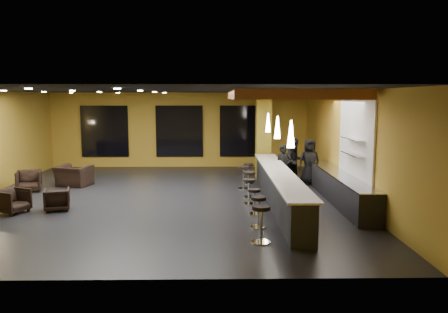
{
  "coord_description": "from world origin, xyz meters",
  "views": [
    {
      "loc": [
        1.76,
        -14.05,
        3.27
      ],
      "look_at": [
        2.0,
        0.5,
        1.3
      ],
      "focal_mm": 35.0,
      "sensor_mm": 36.0,
      "label": 1
    }
  ],
  "objects_px": {
    "bar_stool_0": "(261,219)",
    "bar_stool_4": "(249,181)",
    "pendant_1": "(277,127)",
    "armchair_c": "(29,181)",
    "bar_counter": "(279,189)",
    "column": "(263,135)",
    "bar_stool_2": "(254,198)",
    "armchair_a": "(13,201)",
    "bar_stool_1": "(258,208)",
    "bar_stool_5": "(244,175)",
    "staff_c": "(309,162)",
    "bar_stool_3": "(249,188)",
    "bar_stool_6": "(249,171)",
    "pendant_0": "(291,134)",
    "armchair_d": "(74,176)",
    "staff_a": "(284,167)",
    "pendant_2": "(268,123)",
    "prep_counter": "(339,188)",
    "armchair_b": "(57,199)",
    "staff_b": "(295,161)"
  },
  "relations": [
    {
      "from": "bar_stool_2",
      "to": "staff_c",
      "type": "bearing_deg",
      "value": 60.02
    },
    {
      "from": "bar_counter",
      "to": "column",
      "type": "height_order",
      "value": "column"
    },
    {
      "from": "column",
      "to": "bar_stool_4",
      "type": "distance_m",
      "value": 3.89
    },
    {
      "from": "prep_counter",
      "to": "bar_stool_1",
      "type": "height_order",
      "value": "prep_counter"
    },
    {
      "from": "bar_stool_1",
      "to": "bar_stool_4",
      "type": "xyz_separation_m",
      "value": [
        0.0,
        3.35,
        0.04
      ]
    },
    {
      "from": "armchair_c",
      "to": "staff_b",
      "type": "bearing_deg",
      "value": -10.38
    },
    {
      "from": "pendant_1",
      "to": "staff_a",
      "type": "xyz_separation_m",
      "value": [
        0.5,
        1.84,
        -1.55
      ]
    },
    {
      "from": "bar_stool_0",
      "to": "bar_stool_2",
      "type": "distance_m",
      "value": 2.44
    },
    {
      "from": "prep_counter",
      "to": "pendant_2",
      "type": "bearing_deg",
      "value": 128.66
    },
    {
      "from": "bar_stool_2",
      "to": "bar_stool_3",
      "type": "xyz_separation_m",
      "value": [
        -0.05,
        1.17,
        0.04
      ]
    },
    {
      "from": "staff_c",
      "to": "bar_stool_3",
      "type": "relative_size",
      "value": 2.21
    },
    {
      "from": "bar_counter",
      "to": "pendant_1",
      "type": "xyz_separation_m",
      "value": [
        0.0,
        0.5,
        1.85
      ]
    },
    {
      "from": "bar_counter",
      "to": "bar_stool_1",
      "type": "relative_size",
      "value": 9.96
    },
    {
      "from": "bar_stool_2",
      "to": "bar_stool_6",
      "type": "distance_m",
      "value": 4.4
    },
    {
      "from": "pendant_0",
      "to": "armchair_d",
      "type": "relative_size",
      "value": 0.6
    },
    {
      "from": "pendant_2",
      "to": "bar_stool_3",
      "type": "bearing_deg",
      "value": -107.13
    },
    {
      "from": "bar_stool_4",
      "to": "bar_stool_5",
      "type": "bearing_deg",
      "value": 93.59
    },
    {
      "from": "bar_stool_1",
      "to": "bar_stool_5",
      "type": "xyz_separation_m",
      "value": [
        -0.08,
        4.7,
        0.01
      ]
    },
    {
      "from": "pendant_0",
      "to": "staff_b",
      "type": "height_order",
      "value": "pendant_0"
    },
    {
      "from": "armchair_a",
      "to": "armchair_c",
      "type": "height_order",
      "value": "armchair_c"
    },
    {
      "from": "pendant_2",
      "to": "armchair_a",
      "type": "xyz_separation_m",
      "value": [
        -7.72,
        -3.81,
        -2.01
      ]
    },
    {
      "from": "column",
      "to": "bar_stool_3",
      "type": "distance_m",
      "value": 4.76
    },
    {
      "from": "pendant_1",
      "to": "bar_stool_0",
      "type": "height_order",
      "value": "pendant_1"
    },
    {
      "from": "armchair_a",
      "to": "bar_stool_4",
      "type": "relative_size",
      "value": 0.88
    },
    {
      "from": "pendant_2",
      "to": "bar_counter",
      "type": "bearing_deg",
      "value": -90.0
    },
    {
      "from": "pendant_2",
      "to": "bar_stool_2",
      "type": "relative_size",
      "value": 0.96
    },
    {
      "from": "staff_a",
      "to": "bar_stool_0",
      "type": "relative_size",
      "value": 1.87
    },
    {
      "from": "pendant_1",
      "to": "armchair_c",
      "type": "bearing_deg",
      "value": 169.41
    },
    {
      "from": "armchair_b",
      "to": "bar_stool_1",
      "type": "height_order",
      "value": "bar_stool_1"
    },
    {
      "from": "pendant_1",
      "to": "bar_stool_6",
      "type": "height_order",
      "value": "pendant_1"
    },
    {
      "from": "armchair_c",
      "to": "bar_stool_6",
      "type": "relative_size",
      "value": 1.06
    },
    {
      "from": "bar_stool_5",
      "to": "bar_stool_0",
      "type": "bearing_deg",
      "value": -89.69
    },
    {
      "from": "staff_c",
      "to": "bar_stool_4",
      "type": "bearing_deg",
      "value": -143.95
    },
    {
      "from": "armchair_a",
      "to": "bar_stool_1",
      "type": "bearing_deg",
      "value": -78.79
    },
    {
      "from": "bar_stool_2",
      "to": "armchair_a",
      "type": "bearing_deg",
      "value": 177.74
    },
    {
      "from": "prep_counter",
      "to": "bar_stool_2",
      "type": "xyz_separation_m",
      "value": [
        -2.84,
        -1.58,
        0.04
      ]
    },
    {
      "from": "bar_stool_4",
      "to": "bar_stool_5",
      "type": "relative_size",
      "value": 1.05
    },
    {
      "from": "staff_c",
      "to": "bar_stool_2",
      "type": "relative_size",
      "value": 2.38
    },
    {
      "from": "bar_stool_1",
      "to": "armchair_b",
      "type": "bearing_deg",
      "value": 162.34
    },
    {
      "from": "pendant_0",
      "to": "armchair_a",
      "type": "distance_m",
      "value": 8.06
    },
    {
      "from": "staff_a",
      "to": "bar_stool_3",
      "type": "relative_size",
      "value": 2.04
    },
    {
      "from": "bar_stool_0",
      "to": "bar_stool_4",
      "type": "height_order",
      "value": "bar_stool_4"
    },
    {
      "from": "armchair_a",
      "to": "pendant_1",
      "type": "bearing_deg",
      "value": -56.54
    },
    {
      "from": "staff_b",
      "to": "bar_stool_1",
      "type": "bearing_deg",
      "value": -123.44
    },
    {
      "from": "armchair_b",
      "to": "staff_c",
      "type": "bearing_deg",
      "value": -172.31
    },
    {
      "from": "bar_stool_0",
      "to": "bar_stool_1",
      "type": "distance_m",
      "value": 1.17
    },
    {
      "from": "bar_stool_0",
      "to": "bar_stool_5",
      "type": "xyz_separation_m",
      "value": [
        -0.03,
        5.87,
        -0.02
      ]
    },
    {
      "from": "armchair_d",
      "to": "staff_b",
      "type": "bearing_deg",
      "value": -161.66
    },
    {
      "from": "armchair_b",
      "to": "bar_stool_0",
      "type": "relative_size",
      "value": 0.82
    },
    {
      "from": "bar_counter",
      "to": "staff_a",
      "type": "height_order",
      "value": "staff_a"
    }
  ]
}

